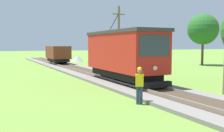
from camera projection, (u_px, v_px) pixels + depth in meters
name	position (u px, v px, depth m)	size (l,w,h in m)	color
red_tram	(123.00, 53.00, 19.33)	(2.60, 8.54, 4.79)	red
freight_car	(58.00, 54.00, 37.30)	(2.40, 5.20, 2.31)	brown
utility_pole_mid	(119.00, 39.00, 27.34)	(1.40, 0.36, 6.71)	#7A664C
gravel_pile	(78.00, 58.00, 44.18)	(2.26, 2.26, 1.17)	#9E998E
track_worker	(139.00, 84.00, 12.68)	(0.45, 0.40, 1.78)	navy
tree_right_near	(203.00, 29.00, 36.83)	(4.24, 4.24, 7.07)	#4C3823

